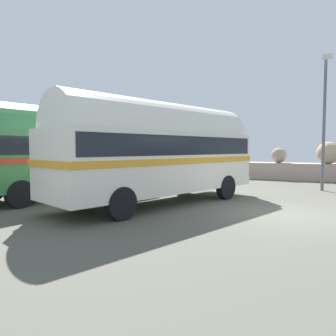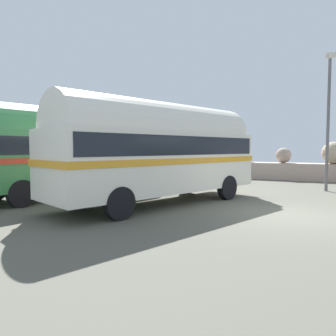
% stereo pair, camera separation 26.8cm
% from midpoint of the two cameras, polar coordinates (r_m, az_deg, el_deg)
% --- Properties ---
extents(ground, '(32.00, 26.00, 0.02)m').
position_cam_midpoint_polar(ground, '(10.47, 21.98, -7.94)').
color(ground, '#545348').
extents(breakwater, '(31.36, 2.06, 2.46)m').
position_cam_midpoint_polar(breakwater, '(22.08, 24.81, -0.26)').
color(breakwater, '#B0998D').
rests_on(breakwater, ground).
extents(vintage_coach, '(4.97, 8.90, 3.70)m').
position_cam_midpoint_polar(vintage_coach, '(11.43, -0.71, 3.56)').
color(vintage_coach, black).
rests_on(vintage_coach, ground).
extents(second_coach, '(4.21, 8.90, 3.70)m').
position_cam_midpoint_polar(second_coach, '(14.07, -16.96, 3.40)').
color(second_coach, black).
rests_on(second_coach, ground).
extents(lamp_post, '(0.44, 0.99, 6.28)m').
position_cam_midpoint_polar(lamp_post, '(16.75, 27.48, 8.28)').
color(lamp_post, '#5B5B60').
rests_on(lamp_post, ground).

